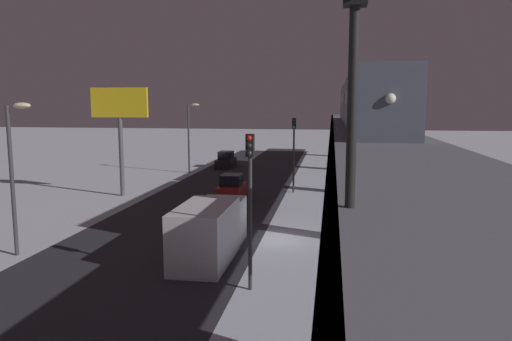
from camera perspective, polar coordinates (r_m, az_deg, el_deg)
The scene contains 13 objects.
ground_plane at distance 27.64m, azimuth 2.54°, elevation -8.06°, with size 240.00×240.00×0.00m, color silver.
avenue_asphalt at distance 29.01m, azimuth -10.16°, elevation -7.40°, with size 11.00×103.41×0.01m, color #28282D.
elevated_railway at distance 26.64m, azimuth 13.83°, elevation 2.32°, with size 5.00×103.41×5.93m.
subway_train at distance 39.35m, azimuth 12.51°, elevation 7.85°, with size 2.94×36.87×3.40m.
rail_signal at distance 7.77m, azimuth 11.53°, elevation 15.76°, with size 0.36×0.41×4.00m.
sedan_red at distance 38.98m, azimuth -2.89°, elevation -2.18°, with size 1.80×4.02×1.97m.
sedan_black at distance 58.05m, azimuth -3.56°, elevation 1.12°, with size 1.80×4.25×1.97m.
box_truck at distance 24.35m, azimuth -5.41°, elevation -6.99°, with size 2.40×7.40×2.80m.
traffic_light_near at distance 19.31m, azimuth -0.71°, elevation -2.21°, with size 0.32×0.44×6.40m.
traffic_light_mid at distance 41.41m, azimuth 4.48°, elevation 3.14°, with size 0.32×0.44×6.40m.
commercial_billboard at distance 41.17m, azimuth -15.78°, elevation 6.51°, with size 4.80×0.36×8.90m.
street_lamp_near at distance 26.50m, azimuth -26.57°, elevation 1.05°, with size 1.35×0.44×7.65m.
street_lamp_far at distance 53.74m, azimuth -7.73°, elevation 4.82°, with size 1.35×0.44×7.65m.
Camera 1 is at (-2.91, 26.42, 7.56)m, focal length 33.91 mm.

